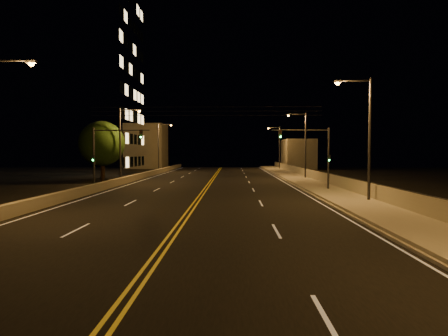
{
  "coord_description": "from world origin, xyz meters",
  "views": [
    {
      "loc": [
        2.52,
        -6.07,
        3.53
      ],
      "look_at": [
        2.0,
        18.0,
        2.5
      ],
      "focal_mm": 30.0,
      "sensor_mm": 36.0,
      "label": 1
    }
  ],
  "objects_px": {
    "tree_0": "(102,144)",
    "traffic_signal_left": "(105,151)",
    "streetlight_3": "(278,145)",
    "tree_1": "(103,146)",
    "streetlight_1": "(365,131)",
    "streetlight_5": "(123,140)",
    "streetlight_6": "(160,144)",
    "traffic_signal_right": "(317,151)",
    "building_tower": "(57,83)",
    "streetlight_2": "(303,141)"
  },
  "relations": [
    {
      "from": "tree_0",
      "to": "traffic_signal_left",
      "type": "bearing_deg",
      "value": -69.21
    },
    {
      "from": "streetlight_3",
      "to": "tree_1",
      "type": "relative_size",
      "value": 1.24
    },
    {
      "from": "streetlight_1",
      "to": "streetlight_5",
      "type": "height_order",
      "value": "same"
    },
    {
      "from": "streetlight_6",
      "to": "traffic_signal_left",
      "type": "bearing_deg",
      "value": -87.89
    },
    {
      "from": "streetlight_1",
      "to": "streetlight_3",
      "type": "distance_m",
      "value": 47.96
    },
    {
      "from": "traffic_signal_right",
      "to": "tree_0",
      "type": "height_order",
      "value": "tree_0"
    },
    {
      "from": "streetlight_6",
      "to": "streetlight_1",
      "type": "bearing_deg",
      "value": -61.19
    },
    {
      "from": "streetlight_6",
      "to": "streetlight_3",
      "type": "bearing_deg",
      "value": 22.9
    },
    {
      "from": "streetlight_1",
      "to": "tree_1",
      "type": "relative_size",
      "value": 1.24
    },
    {
      "from": "building_tower",
      "to": "tree_0",
      "type": "distance_m",
      "value": 21.39
    },
    {
      "from": "streetlight_6",
      "to": "streetlight_5",
      "type": "bearing_deg",
      "value": -90.0
    },
    {
      "from": "streetlight_1",
      "to": "streetlight_6",
      "type": "distance_m",
      "value": 44.41
    },
    {
      "from": "traffic_signal_left",
      "to": "building_tower",
      "type": "relative_size",
      "value": 0.19
    },
    {
      "from": "streetlight_2",
      "to": "traffic_signal_left",
      "type": "xyz_separation_m",
      "value": [
        -20.25,
        -14.44,
        -1.31
      ]
    },
    {
      "from": "streetlight_6",
      "to": "tree_0",
      "type": "xyz_separation_m",
      "value": [
        -2.98,
        -20.45,
        -0.4
      ]
    },
    {
      "from": "streetlight_3",
      "to": "traffic_signal_right",
      "type": "bearing_deg",
      "value": -92.2
    },
    {
      "from": "streetlight_2",
      "to": "streetlight_6",
      "type": "relative_size",
      "value": 1.0
    },
    {
      "from": "building_tower",
      "to": "tree_1",
      "type": "distance_m",
      "value": 16.36
    },
    {
      "from": "streetlight_5",
      "to": "traffic_signal_right",
      "type": "relative_size",
      "value": 1.5
    },
    {
      "from": "streetlight_1",
      "to": "streetlight_2",
      "type": "distance_m",
      "value": 22.03
    },
    {
      "from": "streetlight_5",
      "to": "traffic_signal_left",
      "type": "distance_m",
      "value": 9.38
    },
    {
      "from": "building_tower",
      "to": "tree_0",
      "type": "relative_size",
      "value": 4.17
    },
    {
      "from": "streetlight_3",
      "to": "traffic_signal_right",
      "type": "height_order",
      "value": "streetlight_3"
    },
    {
      "from": "traffic_signal_left",
      "to": "tree_0",
      "type": "xyz_separation_m",
      "value": [
        -4.13,
        10.88,
        0.91
      ]
    },
    {
      "from": "streetlight_2",
      "to": "traffic_signal_right",
      "type": "relative_size",
      "value": 1.5
    },
    {
      "from": "streetlight_3",
      "to": "traffic_signal_left",
      "type": "xyz_separation_m",
      "value": [
        -20.25,
        -40.37,
        -1.31
      ]
    },
    {
      "from": "tree_0",
      "to": "streetlight_6",
      "type": "bearing_deg",
      "value": 81.72
    },
    {
      "from": "tree_0",
      "to": "building_tower",
      "type": "bearing_deg",
      "value": 129.67
    },
    {
      "from": "traffic_signal_left",
      "to": "tree_1",
      "type": "height_order",
      "value": "tree_1"
    },
    {
      "from": "streetlight_2",
      "to": "traffic_signal_left",
      "type": "distance_m",
      "value": 24.91
    },
    {
      "from": "streetlight_3",
      "to": "streetlight_6",
      "type": "xyz_separation_m",
      "value": [
        -21.41,
        -9.04,
        0.0
      ]
    },
    {
      "from": "streetlight_2",
      "to": "tree_1",
      "type": "xyz_separation_m",
      "value": [
        -26.48,
        2.93,
        -0.62
      ]
    },
    {
      "from": "streetlight_1",
      "to": "tree_0",
      "type": "distance_m",
      "value": 30.59
    },
    {
      "from": "streetlight_1",
      "to": "building_tower",
      "type": "relative_size",
      "value": 0.28
    },
    {
      "from": "streetlight_5",
      "to": "traffic_signal_right",
      "type": "distance_m",
      "value": 21.93
    },
    {
      "from": "streetlight_5",
      "to": "streetlight_3",
      "type": "bearing_deg",
      "value": 55.5
    },
    {
      "from": "streetlight_6",
      "to": "tree_0",
      "type": "height_order",
      "value": "streetlight_6"
    },
    {
      "from": "streetlight_6",
      "to": "building_tower",
      "type": "distance_m",
      "value": 18.75
    },
    {
      "from": "streetlight_2",
      "to": "tree_1",
      "type": "distance_m",
      "value": 26.65
    },
    {
      "from": "streetlight_3",
      "to": "streetlight_5",
      "type": "distance_m",
      "value": 37.8
    },
    {
      "from": "streetlight_2",
      "to": "tree_0",
      "type": "height_order",
      "value": "streetlight_2"
    },
    {
      "from": "traffic_signal_left",
      "to": "streetlight_2",
      "type": "bearing_deg",
      "value": 35.5
    },
    {
      "from": "traffic_signal_left",
      "to": "tree_1",
      "type": "relative_size",
      "value": 0.83
    },
    {
      "from": "streetlight_1",
      "to": "traffic_signal_left",
      "type": "relative_size",
      "value": 1.5
    },
    {
      "from": "tree_0",
      "to": "tree_1",
      "type": "relative_size",
      "value": 1.05
    },
    {
      "from": "streetlight_2",
      "to": "traffic_signal_left",
      "type": "height_order",
      "value": "streetlight_2"
    },
    {
      "from": "building_tower",
      "to": "tree_1",
      "type": "height_order",
      "value": "building_tower"
    },
    {
      "from": "streetlight_1",
      "to": "building_tower",
      "type": "xyz_separation_m",
      "value": [
        -36.49,
        33.07,
        9.48
      ]
    },
    {
      "from": "streetlight_2",
      "to": "streetlight_5",
      "type": "xyz_separation_m",
      "value": [
        -21.41,
        -5.22,
        0.0
      ]
    },
    {
      "from": "tree_0",
      "to": "streetlight_2",
      "type": "bearing_deg",
      "value": 8.32
    }
  ]
}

